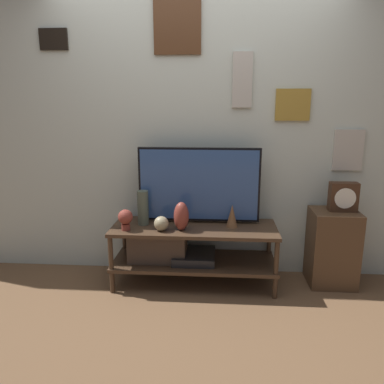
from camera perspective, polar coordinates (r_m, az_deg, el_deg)
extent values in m
plane|color=brown|center=(3.16, -0.04, -16.03)|extent=(12.00, 12.00, 0.00)
cube|color=beige|center=(3.36, 0.70, 9.94)|extent=(6.40, 0.06, 2.70)
cube|color=#4C2D19|center=(3.38, -2.25, 24.09)|extent=(0.40, 0.02, 0.46)
cube|color=#2D2D33|center=(3.38, -2.26, 24.11)|extent=(0.36, 0.01, 0.43)
cube|color=black|center=(3.64, -20.35, 20.99)|extent=(0.25, 0.02, 0.18)
cube|color=slate|center=(3.63, -20.40, 21.00)|extent=(0.21, 0.01, 0.14)
cube|color=#B7B2A8|center=(3.51, 22.70, 5.92)|extent=(0.25, 0.02, 0.35)
cube|color=#2D2D33|center=(3.51, 22.73, 5.91)|extent=(0.22, 0.01, 0.32)
cube|color=olive|center=(3.36, 15.11, 12.72)|extent=(0.29, 0.02, 0.26)
cube|color=white|center=(3.36, 15.13, 12.71)|extent=(0.25, 0.01, 0.23)
cube|color=#B7B2A8|center=(3.32, 7.68, 16.57)|extent=(0.17, 0.02, 0.45)
cube|color=#2D2D33|center=(3.31, 7.69, 16.58)|extent=(0.13, 0.01, 0.42)
cube|color=#422D1E|center=(3.22, 0.34, -5.50)|extent=(1.41, 0.51, 0.03)
cube|color=#422D1E|center=(3.34, 0.33, -10.54)|extent=(1.41, 0.51, 0.03)
cylinder|color=#422D1E|center=(3.22, -12.21, -10.58)|extent=(0.04, 0.04, 0.52)
cylinder|color=#422D1E|center=(3.14, 12.68, -11.28)|extent=(0.04, 0.04, 0.52)
cylinder|color=#422D1E|center=(3.62, -10.22, -7.69)|extent=(0.04, 0.04, 0.52)
cylinder|color=#422D1E|center=(3.55, 11.61, -8.22)|extent=(0.04, 0.04, 0.52)
cube|color=black|center=(3.32, 0.33, -9.75)|extent=(0.36, 0.36, 0.07)
cube|color=#47382D|center=(3.32, -5.19, -8.25)|extent=(0.49, 0.28, 0.24)
cylinder|color=black|center=(3.35, -3.91, -4.34)|extent=(0.05, 0.05, 0.02)
cylinder|color=black|center=(3.32, 6.04, -4.54)|extent=(0.05, 0.05, 0.02)
cube|color=black|center=(3.24, 1.07, 1.14)|extent=(1.05, 0.04, 0.64)
cube|color=#33518C|center=(3.22, 1.05, 1.07)|extent=(1.02, 0.01, 0.61)
cylinder|color=#4C5647|center=(3.25, -7.47, -2.41)|extent=(0.09, 0.09, 0.30)
sphere|color=tan|center=(3.11, -4.71, -4.81)|extent=(0.12, 0.12, 0.12)
ellipsoid|color=brown|center=(3.09, -1.64, -3.71)|extent=(0.13, 0.13, 0.24)
cone|color=brown|center=(3.20, 6.11, -3.62)|extent=(0.10, 0.10, 0.20)
cylinder|color=brown|center=(3.17, -10.05, -5.25)|extent=(0.07, 0.07, 0.05)
sphere|color=brown|center=(3.14, -10.12, -3.73)|extent=(0.12, 0.12, 0.12)
cube|color=#513823|center=(3.50, 20.58, -7.93)|extent=(0.39, 0.35, 0.66)
cube|color=#422819|center=(3.39, 22.05, -0.68)|extent=(0.23, 0.10, 0.25)
cylinder|color=white|center=(3.34, 22.33, -0.91)|extent=(0.17, 0.01, 0.17)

